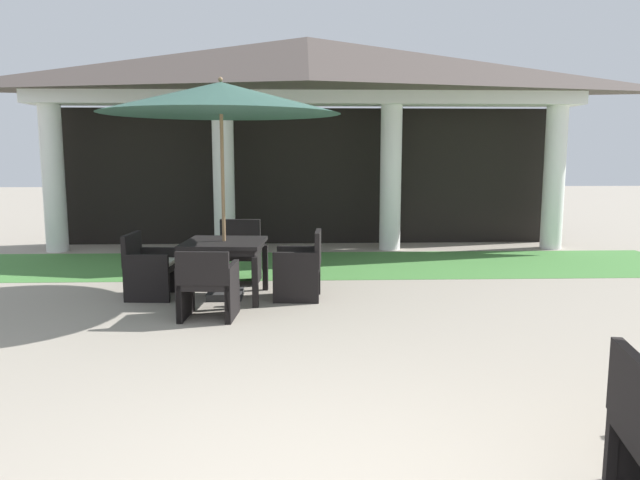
{
  "coord_description": "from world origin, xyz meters",
  "views": [
    {
      "loc": [
        -0.19,
        -2.64,
        1.85
      ],
      "look_at": [
        0.02,
        3.07,
        1.01
      ],
      "focal_mm": 33.69,
      "sensor_mm": 36.0,
      "label": 1
    }
  ],
  "objects": [
    {
      "name": "patio_chair_mid_left_west",
      "position": [
        -2.09,
        4.99,
        0.39
      ],
      "size": [
        0.62,
        0.66,
        0.83
      ],
      "rotation": [
        0.0,
        0.0,
        -1.65
      ],
      "color": "black",
      "rests_on": "ground"
    },
    {
      "name": "patio_chair_mid_left_south",
      "position": [
        -1.2,
        3.95,
        0.39
      ],
      "size": [
        0.64,
        0.63,
        0.8
      ],
      "rotation": [
        0.0,
        0.0,
        -0.08
      ],
      "color": "black",
      "rests_on": "ground"
    },
    {
      "name": "patio_umbrella_mid_left",
      "position": [
        -1.12,
        4.91,
        2.49
      ],
      "size": [
        2.95,
        2.95,
        2.76
      ],
      "color": "#2D2D2D",
      "rests_on": "ground"
    },
    {
      "name": "patio_chair_mid_left_north",
      "position": [
        -1.05,
        5.88,
        0.4
      ],
      "size": [
        0.65,
        0.61,
        0.88
      ],
      "rotation": [
        0.0,
        0.0,
        -3.22
      ],
      "color": "black",
      "rests_on": "ground"
    },
    {
      "name": "patio_chair_mid_left_east",
      "position": [
        -0.16,
        4.84,
        0.4
      ],
      "size": [
        0.62,
        0.59,
        0.87
      ],
      "rotation": [
        0.0,
        0.0,
        1.49
      ],
      "color": "black",
      "rests_on": "ground"
    },
    {
      "name": "patio_table_mid_left",
      "position": [
        -1.12,
        4.91,
        0.64
      ],
      "size": [
        1.06,
        1.06,
        0.74
      ],
      "rotation": [
        0.0,
        0.0,
        -0.08
      ],
      "color": "black",
      "rests_on": "ground"
    },
    {
      "name": "background_pavilion",
      "position": [
        0.0,
        8.81,
        3.03
      ],
      "size": [
        10.63,
        2.46,
        3.93
      ],
      "color": "white",
      "rests_on": "ground"
    },
    {
      "name": "lawn_strip",
      "position": [
        0.0,
        7.14,
        0.0
      ],
      "size": [
        12.43,
        2.47,
        0.01
      ],
      "primitive_type": "cube",
      "color": "#47843D",
      "rests_on": "ground"
    }
  ]
}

